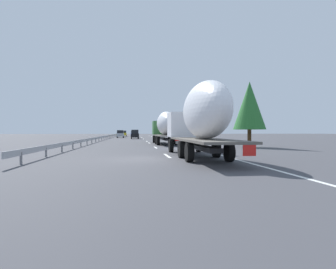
{
  "coord_description": "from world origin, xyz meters",
  "views": [
    {
      "loc": [
        -16.8,
        0.49,
        1.64
      ],
      "look_at": [
        13.2,
        -3.25,
        1.3
      ],
      "focal_mm": 30.31,
      "sensor_mm": 36.0,
      "label": 1
    }
  ],
  "objects_px": {
    "truck_lead": "(165,126)",
    "car_black_suv": "(135,134)",
    "truck_trailing": "(200,117)",
    "road_sign": "(173,128)",
    "car_silver_hatch": "(120,134)",
    "car_blue_sedan": "(134,134)",
    "car_yellow_coupe": "(124,133)"
  },
  "relations": [
    {
      "from": "truck_lead",
      "to": "car_black_suv",
      "type": "bearing_deg",
      "value": 7.69
    },
    {
      "from": "truck_trailing",
      "to": "truck_lead",
      "type": "bearing_deg",
      "value": -0.0
    },
    {
      "from": "truck_trailing",
      "to": "road_sign",
      "type": "distance_m",
      "value": 34.02
    },
    {
      "from": "truck_lead",
      "to": "truck_trailing",
      "type": "relative_size",
      "value": 0.94
    },
    {
      "from": "road_sign",
      "to": "truck_lead",
      "type": "bearing_deg",
      "value": 168.27
    },
    {
      "from": "truck_trailing",
      "to": "car_silver_hatch",
      "type": "height_order",
      "value": "truck_trailing"
    },
    {
      "from": "truck_trailing",
      "to": "car_blue_sedan",
      "type": "height_order",
      "value": "truck_trailing"
    },
    {
      "from": "car_silver_hatch",
      "to": "car_black_suv",
      "type": "bearing_deg",
      "value": -161.7
    },
    {
      "from": "car_yellow_coupe",
      "to": "road_sign",
      "type": "relative_size",
      "value": 1.42
    },
    {
      "from": "truck_trailing",
      "to": "car_black_suv",
      "type": "relative_size",
      "value": 2.99
    },
    {
      "from": "car_blue_sedan",
      "to": "car_yellow_coupe",
      "type": "distance_m",
      "value": 10.23
    },
    {
      "from": "truck_trailing",
      "to": "car_silver_hatch",
      "type": "xyz_separation_m",
      "value": [
        56.72,
        7.25,
        -1.54
      ]
    },
    {
      "from": "truck_trailing",
      "to": "car_blue_sedan",
      "type": "bearing_deg",
      "value": 3.2
    },
    {
      "from": "car_black_suv",
      "to": "car_yellow_coupe",
      "type": "xyz_separation_m",
      "value": [
        31.3,
        3.42,
        -0.03
      ]
    },
    {
      "from": "truck_trailing",
      "to": "car_black_suv",
      "type": "bearing_deg",
      "value": 4.52
    },
    {
      "from": "car_silver_hatch",
      "to": "car_blue_sedan",
      "type": "xyz_separation_m",
      "value": [
        10.6,
        -3.49,
        -0.03
      ]
    },
    {
      "from": "truck_trailing",
      "to": "car_black_suv",
      "type": "xyz_separation_m",
      "value": [
        45.72,
        3.62,
        -1.52
      ]
    },
    {
      "from": "car_silver_hatch",
      "to": "car_blue_sedan",
      "type": "distance_m",
      "value": 11.16
    },
    {
      "from": "truck_lead",
      "to": "car_yellow_coupe",
      "type": "height_order",
      "value": "truck_lead"
    },
    {
      "from": "truck_trailing",
      "to": "car_blue_sedan",
      "type": "xyz_separation_m",
      "value": [
        67.32,
        3.76,
        -1.57
      ]
    },
    {
      "from": "car_black_suv",
      "to": "car_blue_sedan",
      "type": "bearing_deg",
      "value": 0.39
    },
    {
      "from": "car_silver_hatch",
      "to": "car_yellow_coupe",
      "type": "distance_m",
      "value": 20.3
    },
    {
      "from": "car_silver_hatch",
      "to": "road_sign",
      "type": "bearing_deg",
      "value": -155.62
    },
    {
      "from": "road_sign",
      "to": "car_yellow_coupe",
      "type": "bearing_deg",
      "value": 13.22
    },
    {
      "from": "truck_lead",
      "to": "car_black_suv",
      "type": "distance_m",
      "value": 27.04
    },
    {
      "from": "car_yellow_coupe",
      "to": "car_blue_sedan",
      "type": "bearing_deg",
      "value": -161.34
    },
    {
      "from": "car_black_suv",
      "to": "road_sign",
      "type": "height_order",
      "value": "road_sign"
    },
    {
      "from": "car_yellow_coupe",
      "to": "truck_lead",
      "type": "bearing_deg",
      "value": -173.09
    },
    {
      "from": "car_black_suv",
      "to": "car_yellow_coupe",
      "type": "relative_size",
      "value": 0.96
    },
    {
      "from": "car_silver_hatch",
      "to": "road_sign",
      "type": "distance_m",
      "value": 25.12
    },
    {
      "from": "car_black_suv",
      "to": "car_yellow_coupe",
      "type": "height_order",
      "value": "car_black_suv"
    },
    {
      "from": "truck_lead",
      "to": "car_black_suv",
      "type": "height_order",
      "value": "truck_lead"
    }
  ]
}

